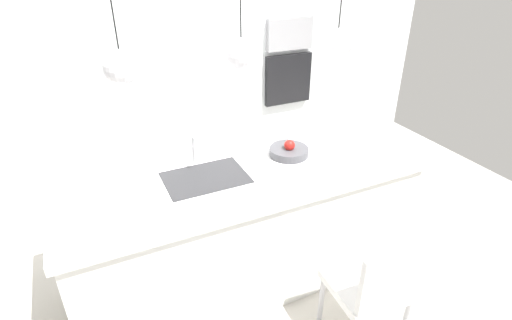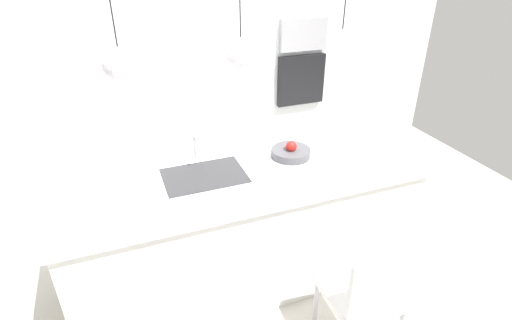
# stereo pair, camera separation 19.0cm
# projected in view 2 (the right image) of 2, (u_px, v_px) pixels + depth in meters

# --- Properties ---
(floor) EXTENTS (6.60, 6.60, 0.00)m
(floor) POSITION_uv_depth(u_px,v_px,m) (245.00, 269.00, 3.29)
(floor) COLOR #BCB7AD
(floor) RESTS_ON ground
(back_wall) EXTENTS (6.00, 0.10, 2.60)m
(back_wall) POSITION_uv_depth(u_px,v_px,m) (189.00, 64.00, 4.03)
(back_wall) COLOR white
(back_wall) RESTS_ON ground
(kitchen_island) EXTENTS (2.58, 0.98, 0.96)m
(kitchen_island) POSITION_uv_depth(u_px,v_px,m) (244.00, 222.00, 3.06)
(kitchen_island) COLOR white
(kitchen_island) RESTS_ON ground
(sink_basin) EXTENTS (0.56, 0.40, 0.02)m
(sink_basin) POSITION_uv_depth(u_px,v_px,m) (204.00, 176.00, 2.75)
(sink_basin) COLOR #2D2D30
(sink_basin) RESTS_ON kitchen_island
(faucet) EXTENTS (0.02, 0.17, 0.22)m
(faucet) POSITION_uv_depth(u_px,v_px,m) (196.00, 144.00, 2.86)
(faucet) COLOR silver
(faucet) RESTS_ON kitchen_island
(fruit_bowl) EXTENTS (0.30, 0.30, 0.13)m
(fruit_bowl) POSITION_uv_depth(u_px,v_px,m) (291.00, 152.00, 2.98)
(fruit_bowl) COLOR #4C4C51
(fruit_bowl) RESTS_ON kitchen_island
(microwave) EXTENTS (0.54, 0.08, 0.34)m
(microwave) POSITION_uv_depth(u_px,v_px,m) (303.00, 34.00, 4.26)
(microwave) COLOR #9E9EA3
(microwave) RESTS_ON back_wall
(oven) EXTENTS (0.56, 0.08, 0.56)m
(oven) POSITION_uv_depth(u_px,v_px,m) (301.00, 80.00, 4.50)
(oven) COLOR black
(oven) RESTS_ON back_wall
(chair_middle) EXTENTS (0.48, 0.46, 0.88)m
(chair_middle) POSITION_uv_depth(u_px,v_px,m) (367.00, 293.00, 2.43)
(chair_middle) COLOR silver
(chair_middle) RESTS_ON ground
(pendant_light_left) EXTENTS (0.20, 0.20, 0.80)m
(pendant_light_left) POSITION_uv_depth(u_px,v_px,m) (120.00, 65.00, 2.23)
(pendant_light_left) COLOR silver
(pendant_light_center) EXTENTS (0.20, 0.20, 0.80)m
(pendant_light_center) POSITION_uv_depth(u_px,v_px,m) (241.00, 54.00, 2.45)
(pendant_light_center) COLOR silver
(pendant_light_right) EXTENTS (0.20, 0.20, 0.80)m
(pendant_light_right) POSITION_uv_depth(u_px,v_px,m) (341.00, 45.00, 2.68)
(pendant_light_right) COLOR silver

